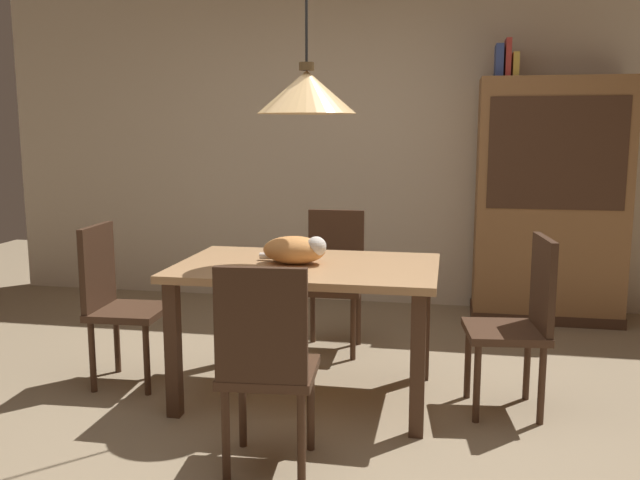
{
  "coord_description": "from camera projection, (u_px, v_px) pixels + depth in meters",
  "views": [
    {
      "loc": [
        0.69,
        -3.09,
        1.47
      ],
      "look_at": [
        -0.02,
        0.65,
        0.85
      ],
      "focal_mm": 38.23,
      "sensor_mm": 36.0,
      "label": 1
    }
  ],
  "objects": [
    {
      "name": "dining_table",
      "position": [
        307.0,
        282.0,
        3.69
      ],
      "size": [
        1.4,
        0.9,
        0.75
      ],
      "color": "tan",
      "rests_on": "ground"
    },
    {
      "name": "pendant_lamp",
      "position": [
        307.0,
        92.0,
        3.53
      ],
      "size": [
        0.52,
        0.52,
        1.3
      ],
      "color": "#E5B775"
    },
    {
      "name": "book_red_tall",
      "position": [
        508.0,
        58.0,
        5.08
      ],
      "size": [
        0.04,
        0.22,
        0.28
      ],
      "primitive_type": "cube",
      "color": "#B73833",
      "rests_on": "hutch_bookcase"
    },
    {
      "name": "ground",
      "position": [
        300.0,
        431.0,
        3.36
      ],
      "size": [
        10.0,
        10.0,
        0.0
      ],
      "primitive_type": "plane",
      "color": "#998466"
    },
    {
      "name": "chair_near_front",
      "position": [
        266.0,
        360.0,
        2.86
      ],
      "size": [
        0.43,
        0.43,
        0.93
      ],
      "color": "#472D1E",
      "rests_on": "ground"
    },
    {
      "name": "chair_far_back",
      "position": [
        334.0,
        273.0,
        4.57
      ],
      "size": [
        0.41,
        0.41,
        0.93
      ],
      "color": "#472D1E",
      "rests_on": "ground"
    },
    {
      "name": "cat_sleeping",
      "position": [
        296.0,
        250.0,
        3.67
      ],
      "size": [
        0.39,
        0.22,
        0.16
      ],
      "color": "#E59951",
      "rests_on": "dining_table"
    },
    {
      "name": "book_blue_wide",
      "position": [
        499.0,
        61.0,
        5.1
      ],
      "size": [
        0.06,
        0.24,
        0.24
      ],
      "primitive_type": "cube",
      "color": "#384C93",
      "rests_on": "hutch_bookcase"
    },
    {
      "name": "back_wall",
      "position": [
        367.0,
        131.0,
        5.69
      ],
      "size": [
        6.4,
        0.1,
        2.9
      ],
      "primitive_type": "cube",
      "color": "beige",
      "rests_on": "ground"
    },
    {
      "name": "hutch_bookcase",
      "position": [
        550.0,
        206.0,
        5.19
      ],
      "size": [
        1.12,
        0.45,
        1.85
      ],
      "color": "olive",
      "rests_on": "ground"
    },
    {
      "name": "chair_right_side",
      "position": [
        521.0,
        317.0,
        3.52
      ],
      "size": [
        0.44,
        0.44,
        0.93
      ],
      "color": "#472D1E",
      "rests_on": "ground"
    },
    {
      "name": "chair_left_side",
      "position": [
        116.0,
        297.0,
        3.92
      ],
      "size": [
        0.42,
        0.42,
        0.93
      ],
      "color": "#472D1E",
      "rests_on": "ground"
    },
    {
      "name": "book_yellow_short",
      "position": [
        515.0,
        65.0,
        5.08
      ],
      "size": [
        0.04,
        0.2,
        0.18
      ],
      "primitive_type": "cube",
      "color": "gold",
      "rests_on": "hutch_bookcase"
    }
  ]
}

